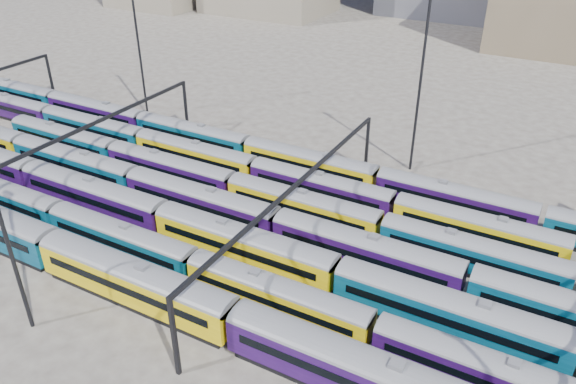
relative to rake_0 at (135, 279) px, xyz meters
The scene contains 12 objects.
ground 15.31m from the rake_0, 94.56° to the left, with size 500.00×500.00×0.00m, color #413C37.
rake_0 is the anchor object (origin of this frame).
rake_1 13.26m from the rake_0, 22.16° to the left, with size 93.03×2.73×4.58m.
rake_2 11.40m from the rake_0, 61.29° to the left, with size 146.42×3.06×5.15m.
rake_3 16.37m from the rake_0, 66.40° to the left, with size 121.63×2.97×4.99m.
rake_4 21.20m from the rake_0, 70.62° to the left, with size 95.64×2.80×4.71m.
rake_5 32.97m from the rake_0, 130.68° to the left, with size 112.94×2.76×4.63m.
rake_6 30.76m from the rake_0, 102.73° to the left, with size 114.22×2.79×4.68m.
gantry_1 26.27m from the rake_0, 144.71° to the left, with size 0.35×40.35×8.03m.
gantry_2 17.84m from the rake_0, 59.59° to the left, with size 0.35×40.35×8.03m.
mast_1 49.66m from the rake_0, 130.14° to the left, with size 1.40×0.50×25.60m.
mast_3 42.84m from the rake_0, 70.51° to the left, with size 1.40×0.50×25.60m.
Camera 1 is at (33.35, -44.01, 35.41)m, focal length 35.00 mm.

